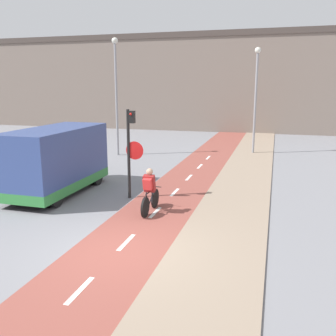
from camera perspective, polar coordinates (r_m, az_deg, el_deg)
The scene contains 9 objects.
ground_plane at distance 9.85m, azimuth -7.50°, elevation -12.39°, with size 120.00×120.00×0.00m, color gray.
bike_lane at distance 9.85m, azimuth -7.48°, elevation -12.32°, with size 2.45×60.00×0.02m.
sidewalk_strip at distance 9.22m, azimuth 6.90°, elevation -14.02°, with size 2.40×60.00×0.05m.
building_row_background at distance 36.32m, azimuth 10.53°, elevation 12.69°, with size 60.00×5.20×8.77m.
traffic_light_pole at distance 13.68m, azimuth -5.73°, elevation 3.62°, with size 0.67×0.25×3.29m.
street_lamp_far at distance 22.56m, azimuth -7.92°, elevation 12.43°, with size 0.36×0.36×6.80m.
street_lamp_sidewalk at distance 23.47m, azimuth 13.26°, elevation 11.60°, with size 0.36×0.36×6.32m.
cyclist_near at distance 12.28m, azimuth -2.82°, elevation -3.67°, with size 0.46×1.69×1.50m.
van at distance 15.04m, azimuth -16.57°, elevation 0.94°, with size 2.00×4.83×2.54m.
Camera 1 is at (3.65, -8.17, 4.12)m, focal length 40.00 mm.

